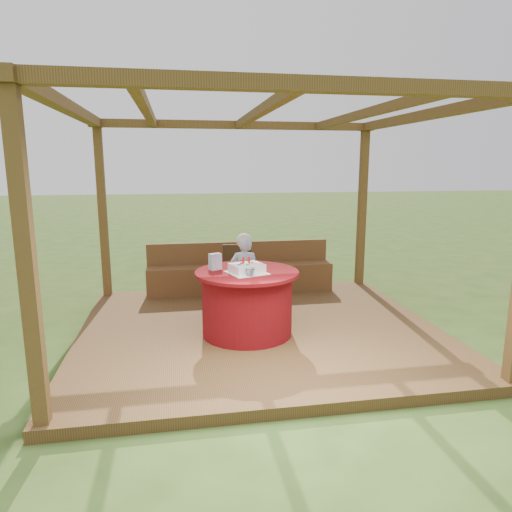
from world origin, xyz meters
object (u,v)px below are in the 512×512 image
at_px(bench, 240,275).
at_px(birthday_cake, 247,268).
at_px(drinking_glass, 250,272).
at_px(gift_bag, 215,262).
at_px(elderly_woman, 244,273).
at_px(table, 247,302).
at_px(chair, 237,272).

height_order(bench, birthday_cake, birthday_cake).
bearing_deg(birthday_cake, drinking_glass, -86.57).
height_order(birthday_cake, gift_bag, gift_bag).
bearing_deg(elderly_woman, bench, 84.62).
height_order(table, chair, chair).
height_order(chair, elderly_woman, elderly_woman).
distance_m(chair, gift_bag, 1.25).
bearing_deg(table, gift_bag, 158.30).
xyz_separation_m(gift_bag, drinking_glass, (0.36, -0.42, -0.05)).
height_order(chair, birthday_cake, birthday_cake).
distance_m(bench, birthday_cake, 2.11).
xyz_separation_m(table, elderly_woman, (0.08, 0.78, 0.18)).
xyz_separation_m(table, drinking_glass, (-0.00, -0.27, 0.44)).
xyz_separation_m(chair, elderly_woman, (0.03, -0.48, 0.10)).
bearing_deg(elderly_woman, table, -96.13).
relative_size(bench, drinking_glass, 28.75).
bearing_deg(chair, table, -92.27).
height_order(elderly_woman, gift_bag, elderly_woman).
relative_size(bench, birthday_cake, 5.69).
distance_m(table, drinking_glass, 0.52).
height_order(table, drinking_glass, drinking_glass).
xyz_separation_m(chair, birthday_cake, (-0.06, -1.35, 0.36)).
bearing_deg(table, chair, 87.73).
height_order(chair, gift_bag, gift_bag).
bearing_deg(birthday_cake, gift_bag, 145.85).
distance_m(chair, elderly_woman, 0.49).
distance_m(gift_bag, drinking_glass, 0.56).
bearing_deg(elderly_woman, chair, 94.07).
relative_size(table, birthday_cake, 2.37).
xyz_separation_m(chair, drinking_glass, (-0.05, -1.53, 0.35)).
bearing_deg(birthday_cake, table, 80.75).
height_order(gift_bag, drinking_glass, gift_bag).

